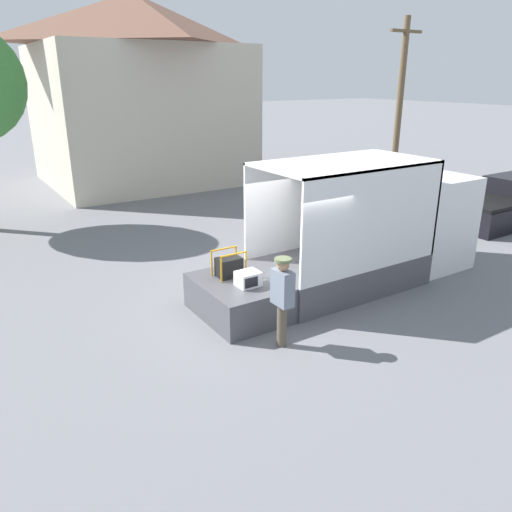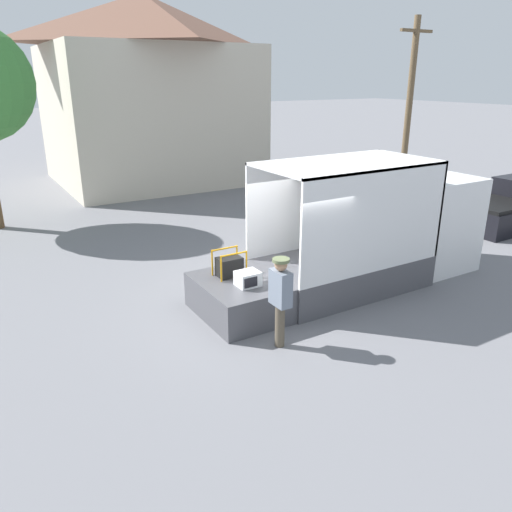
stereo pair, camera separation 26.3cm
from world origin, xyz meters
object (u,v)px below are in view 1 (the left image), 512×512
object	(u,v)px
microwave	(248,279)
worker_person	(282,293)
utility_pole	(400,101)
box_truck	(386,236)
portable_generator	(230,266)

from	to	relation	value
microwave	worker_person	size ratio (longest dim) A/B	0.26
microwave	utility_pole	distance (m)	15.47
box_truck	microwave	distance (m)	4.22
utility_pole	worker_person	bearing A→B (deg)	-144.20
microwave	worker_person	world-z (taller)	worker_person
portable_generator	worker_person	world-z (taller)	worker_person
worker_person	utility_pole	bearing A→B (deg)	35.80
portable_generator	microwave	bearing A→B (deg)	-85.46
portable_generator	worker_person	bearing A→B (deg)	-89.66
portable_generator	utility_pole	world-z (taller)	utility_pole
box_truck	portable_generator	size ratio (longest dim) A/B	9.18
box_truck	portable_generator	distance (m)	4.28
box_truck	utility_pole	world-z (taller)	utility_pole
microwave	worker_person	distance (m)	1.24
box_truck	utility_pole	size ratio (longest dim) A/B	0.81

